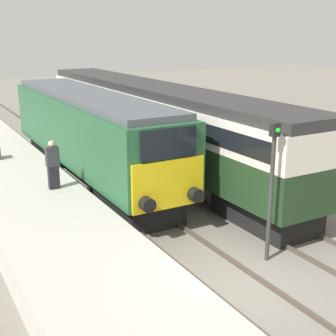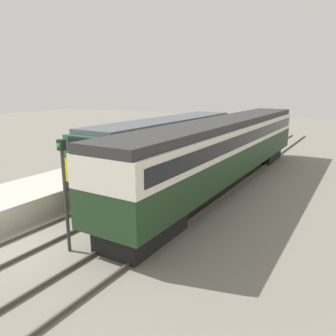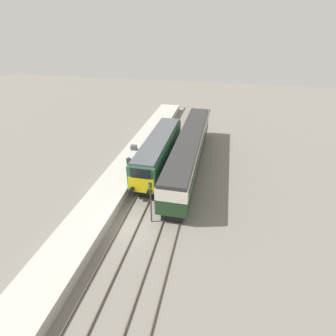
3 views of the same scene
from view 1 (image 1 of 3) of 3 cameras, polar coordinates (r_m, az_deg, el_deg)
name	(u,v)px [view 1 (image 1 of 3)]	position (r m, az deg, el deg)	size (l,w,h in m)	color
ground_plane	(240,291)	(12.27, 8.79, -14.60)	(120.00, 120.00, 0.00)	slate
platform_left	(28,200)	(17.48, -16.68, -3.70)	(3.50, 50.00, 0.96)	#B7B2A8
rails_near_track	(149,221)	(16.00, -2.36, -6.46)	(1.51, 60.00, 0.14)	#4C4238
rails_far_track	(229,203)	(17.69, 7.49, -4.30)	(1.50, 60.00, 0.14)	#4C4238
locomotive	(89,132)	(20.20, -9.59, 4.30)	(2.70, 14.09, 3.81)	black
passenger_carriage	(151,116)	(22.26, -2.12, 6.31)	(2.75, 20.95, 3.91)	black
person_on_platform	(53,165)	(16.64, -13.86, 0.37)	(0.44, 0.26, 1.72)	black
signal_post	(272,181)	(12.99, 12.53, -1.60)	(0.24, 0.28, 3.96)	#333333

